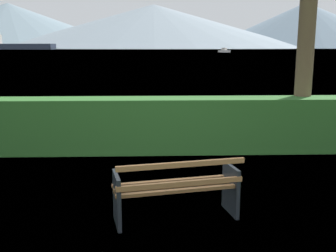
{
  "coord_description": "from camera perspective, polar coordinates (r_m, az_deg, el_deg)",
  "views": [
    {
      "loc": [
        -0.28,
        -4.98,
        2.26
      ],
      "look_at": [
        0.0,
        2.78,
        0.7
      ],
      "focal_mm": 42.42,
      "sensor_mm": 36.0,
      "label": 1
    }
  ],
  "objects": [
    {
      "name": "ground_plane",
      "position": [
        5.47,
        1.06,
        -13.02
      ],
      "size": [
        1400.0,
        1400.0,
        0.0
      ],
      "primitive_type": "plane",
      "color": "#567A38"
    },
    {
      "name": "hedge_row",
      "position": [
        8.6,
        -0.16,
        0.16
      ],
      "size": [
        13.58,
        0.77,
        1.18
      ],
      "primitive_type": "cube",
      "color": "#285B23",
      "rests_on": "ground_plane"
    },
    {
      "name": "water_surface",
      "position": [
        311.5,
        -2.02,
        10.93
      ],
      "size": [
        620.0,
        620.0,
        0.0
      ],
      "primitive_type": "plane",
      "color": "slate",
      "rests_on": "ground_plane"
    },
    {
      "name": "distant_hills",
      "position": [
        574.23,
        -5.37,
        14.12
      ],
      "size": [
        747.95,
        435.32,
        63.87
      ],
      "color": "slate",
      "rests_on": "ground_plane"
    },
    {
      "name": "sailboat_mid",
      "position": [
        156.58,
        8.09,
        10.64
      ],
      "size": [
        4.03,
        5.91,
        1.79
      ],
      "color": "silver",
      "rests_on": "water_surface"
    },
    {
      "name": "park_bench",
      "position": [
        5.26,
        1.25,
        -9.06
      ],
      "size": [
        1.72,
        0.89,
        0.87
      ],
      "color": "olive",
      "rests_on": "ground_plane"
    },
    {
      "name": "cargo_ship_large",
      "position": [
        341.02,
        -21.7,
        10.83
      ],
      "size": [
        63.51,
        23.53,
        13.69
      ],
      "color": "#2D384C",
      "rests_on": "water_surface"
    }
  ]
}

